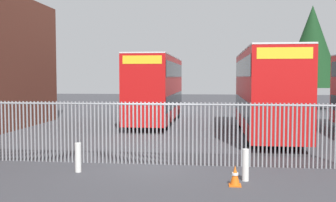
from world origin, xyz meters
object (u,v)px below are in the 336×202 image
double_decker_bus_behind_fence_left (157,87)px  double_decker_bus_behind_fence_right (266,90)px  bollard_near_left (78,157)px  bollard_center_front (246,165)px  traffic_cone_by_gate (235,176)px

double_decker_bus_behind_fence_left → double_decker_bus_behind_fence_right: 8.31m
double_decker_bus_behind_fence_right → bollard_near_left: size_ratio=11.38×
bollard_center_front → double_decker_bus_behind_fence_right: bearing=79.4°
double_decker_bus_behind_fence_left → bollard_near_left: 14.27m
double_decker_bus_behind_fence_left → bollard_center_front: bearing=-72.0°
bollard_near_left → bollard_center_front: (5.29, -0.51, 0.00)m
bollard_near_left → traffic_cone_by_gate: bearing=-12.6°
bollard_near_left → traffic_cone_by_gate: (4.96, -1.10, -0.19)m
double_decker_bus_behind_fence_left → double_decker_bus_behind_fence_right: same height
bollard_near_left → double_decker_bus_behind_fence_right: bearing=51.8°
double_decker_bus_behind_fence_left → bollard_center_front: (4.75, -14.64, -1.95)m
double_decker_bus_behind_fence_right → traffic_cone_by_gate: 10.52m
bollard_near_left → double_decker_bus_behind_fence_left: bearing=87.8°
double_decker_bus_behind_fence_right → traffic_cone_by_gate: (-2.11, -10.08, -2.13)m
double_decker_bus_behind_fence_right → bollard_center_front: size_ratio=11.38×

